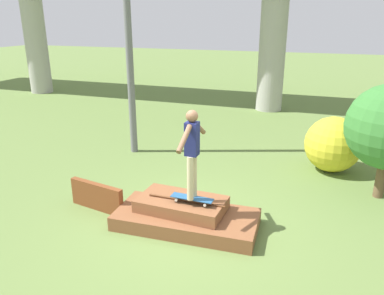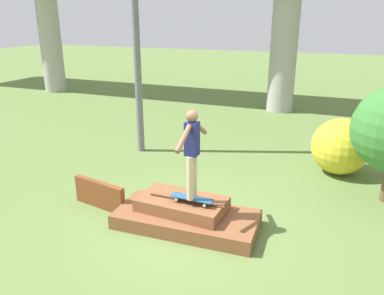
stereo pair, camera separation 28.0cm
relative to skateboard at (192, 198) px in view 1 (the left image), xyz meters
name	(u,v)px [view 1 (the left image)]	position (x,y,z in m)	size (l,w,h in m)	color
ground_plane	(186,226)	(-0.13, 0.05, -0.64)	(80.00, 80.00, 0.00)	olive
scrap_pile	(185,215)	(-0.17, 0.07, -0.42)	(2.75, 1.34, 0.56)	brown
scrap_plank_loose	(97,196)	(-2.11, 0.06, -0.35)	(1.31, 0.35, 0.58)	brown
skateboard	(192,198)	(0.00, 0.00, 0.00)	(0.81, 0.22, 0.09)	#23517F
skater	(192,148)	(0.00, 0.00, 0.98)	(0.23, 1.25, 1.65)	#C6B78E
bush_yellow_flowering	(333,144)	(2.45, 3.92, 0.08)	(1.43, 1.43, 1.43)	gold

